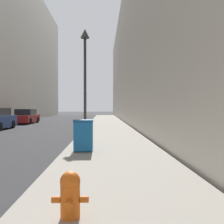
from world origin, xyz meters
The scene contains 6 objects.
sidewalk_right centered at (5.83, 18.00, 0.07)m, with size 3.52×60.00×0.15m.
building_right_stone centered at (13.69, 26.00, 7.45)m, with size 12.00×60.00×14.90m.
fire_hydrant centered at (5.02, 1.26, 0.48)m, with size 0.51×0.39×0.64m.
trash_bin centered at (4.78, 6.51, 0.71)m, with size 0.65×0.62×1.09m.
lamppost centered at (4.48, 11.39, 3.93)m, with size 0.48×0.48×5.75m.
parked_sedan_far centered at (-2.65, 24.18, 0.70)m, with size 1.88×4.55×1.51m.
Camera 1 is at (5.48, -2.15, 1.66)m, focal length 40.00 mm.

